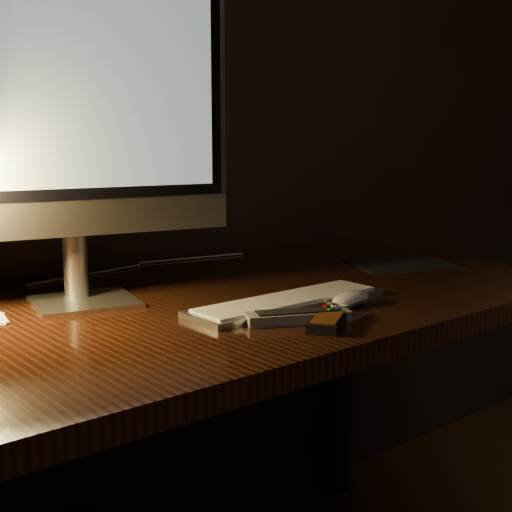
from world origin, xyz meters
TOP-DOWN VIEW (x-y plane):
  - desk at (0.00, 1.93)m, footprint 1.60×0.75m
  - monitor at (-0.13, 1.96)m, footprint 0.54×0.19m
  - keyboard at (0.14, 1.72)m, footprint 0.39×0.11m
  - mousepad at (0.61, 1.85)m, footprint 0.29×0.27m
  - mouse at (0.23, 1.65)m, footprint 0.10×0.07m
  - media_remote at (0.11, 1.58)m, footprint 0.14×0.11m
  - tv_remote at (0.08, 1.63)m, footprint 0.17×0.11m
  - cable at (0.13, 2.19)m, footprint 0.56×0.04m

SIDE VIEW (x-z plane):
  - desk at x=0.00m, z-range 0.25..1.00m
  - mousepad at x=0.61m, z-range 0.75..0.75m
  - cable at x=0.13m, z-range 0.75..0.75m
  - keyboard at x=0.14m, z-range 0.75..0.76m
  - mouse at x=0.23m, z-range 0.75..0.77m
  - media_remote at x=0.11m, z-range 0.75..0.77m
  - tv_remote at x=0.08m, z-range 0.75..0.77m
  - monitor at x=-0.13m, z-range 0.80..1.37m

